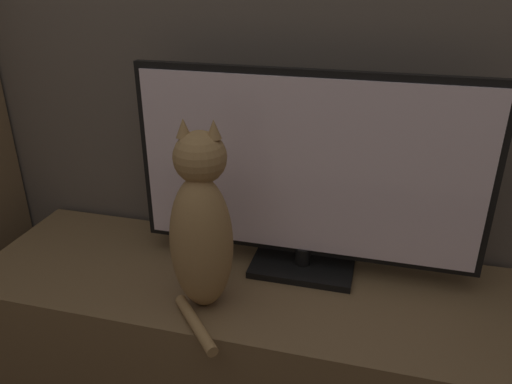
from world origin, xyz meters
The scene contains 3 objects.
tv_stand centered at (0.00, 0.93, 0.21)m, with size 1.52×0.51×0.42m.
tv centered at (0.16, 1.03, 0.72)m, with size 0.95×0.18×0.58m.
cat centered at (-0.06, 0.81, 0.65)m, with size 0.18×0.29×0.49m.
Camera 1 is at (0.34, -0.19, 1.24)m, focal length 35.00 mm.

